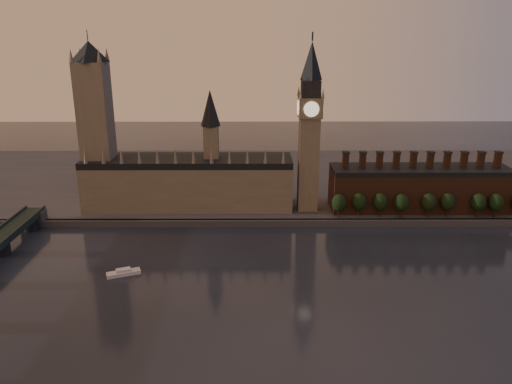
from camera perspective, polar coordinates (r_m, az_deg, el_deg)
ground at (r=219.77m, az=6.12°, el=-12.67°), size 900.00×900.00×0.00m
north_bank at (r=382.63m, az=3.29°, el=1.30°), size 900.00×182.00×4.00m
palace_of_westminster at (r=318.38m, az=-7.61°, el=1.40°), size 130.00×30.30×74.00m
victoria_tower at (r=321.97m, az=-17.84°, el=7.73°), size 24.00×24.00×108.00m
big_ben at (r=304.64m, az=6.14°, el=7.51°), size 15.00×15.00×107.00m
chimney_block at (r=329.02m, az=18.11°, el=0.50°), size 110.00×25.00×37.00m
embankment_tree_0 at (r=302.60m, az=9.48°, el=-1.21°), size 8.60×8.60×14.88m
embankment_tree_1 at (r=306.38m, az=11.72°, el=-1.10°), size 8.60×8.60×14.88m
embankment_tree_2 at (r=308.98m, az=14.02°, el=-1.10°), size 8.60×8.60×14.88m
embankment_tree_3 at (r=310.91m, az=16.29°, el=-1.18°), size 8.60×8.60×14.88m
embankment_tree_4 at (r=317.03m, az=19.16°, el=-1.09°), size 8.60×8.60×14.88m
embankment_tree_5 at (r=321.36m, az=21.07°, el=-1.05°), size 8.60×8.60×14.88m
embankment_tree_6 at (r=327.78m, az=24.09°, el=-1.07°), size 8.60×8.60×14.88m
embankment_tree_7 at (r=331.93m, az=25.74°, el=-1.07°), size 8.60×8.60×14.88m
river_boat at (r=250.07m, az=-14.90°, el=-8.89°), size 16.38×9.92×3.16m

